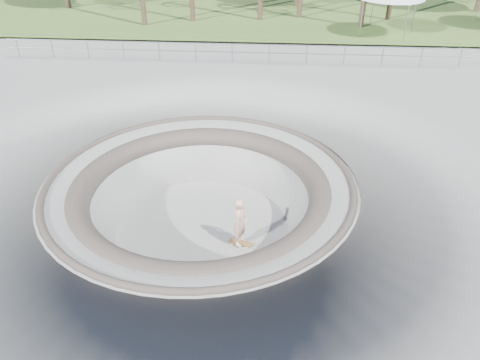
% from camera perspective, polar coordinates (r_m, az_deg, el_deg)
% --- Properties ---
extents(ground, '(180.00, 180.00, 0.00)m').
position_cam_1_polar(ground, '(15.51, -4.89, -0.15)').
color(ground, '#9C9D97').
rests_on(ground, ground).
extents(skate_bowl, '(14.00, 14.00, 4.10)m').
position_cam_1_polar(skate_bowl, '(16.55, -4.60, -5.52)').
color(skate_bowl, '#9C9D97').
rests_on(skate_bowl, ground).
extents(distant_hills, '(103.20, 45.00, 28.60)m').
position_cam_1_polar(distant_hills, '(71.77, 5.71, 19.59)').
color(distant_hills, brown).
rests_on(distant_hills, ground).
extents(safety_railing, '(25.00, 0.06, 1.03)m').
position_cam_1_polar(safety_railing, '(26.16, -0.96, 15.26)').
color(safety_railing, gray).
rests_on(safety_railing, ground).
extents(skateboard, '(0.84, 0.41, 0.08)m').
position_cam_1_polar(skateboard, '(15.75, 0.06, -7.68)').
color(skateboard, olive).
rests_on(skateboard, ground).
extents(skater, '(0.58, 0.72, 1.71)m').
position_cam_1_polar(skater, '(15.21, 0.06, -5.16)').
color(skater, beige).
rests_on(skater, skateboard).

